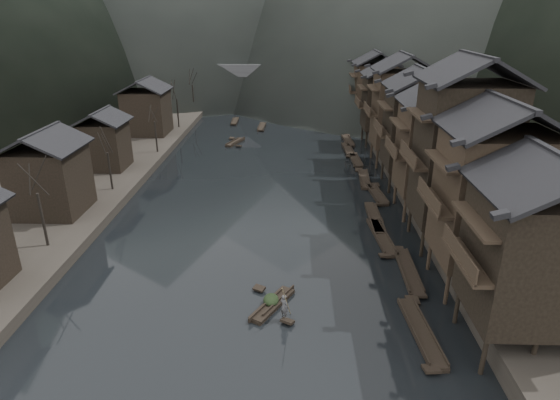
{
  "coord_description": "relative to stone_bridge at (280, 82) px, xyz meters",
  "views": [
    {
      "loc": [
        3.21,
        -32.11,
        19.6
      ],
      "look_at": [
        1.9,
        9.85,
        2.5
      ],
      "focal_mm": 30.0,
      "sensor_mm": 36.0,
      "label": 1
    }
  ],
  "objects": [
    {
      "name": "bamboo_pole",
      "position": [
        2.87,
        -77.7,
        -0.95
      ],
      "size": [
        0.71,
        2.12,
        3.82
      ],
      "primitive_type": "cylinder",
      "rotation": [
        0.51,
        0.0,
        -0.3
      ],
      "color": "#8C7A51",
      "rests_on": "boatman"
    },
    {
      "name": "stilt_houses",
      "position": [
        17.28,
        -53.31,
        3.73
      ],
      "size": [
        9.0,
        67.6,
        16.68
      ],
      "color": "black",
      "rests_on": "ground"
    },
    {
      "name": "midriver_boats",
      "position": [
        -5.51,
        -23.69,
        -4.91
      ],
      "size": [
        6.61,
        20.43,
        0.45
      ],
      "color": "black",
      "rests_on": "water"
    },
    {
      "name": "right_bank",
      "position": [
        35.0,
        -32.0,
        -4.21
      ],
      "size": [
        40.0,
        200.0,
        1.8
      ],
      "primitive_type": "cube",
      "color": "#2D2823",
      "rests_on": "ground"
    },
    {
      "name": "left_bank",
      "position": [
        -35.0,
        -32.0,
        -4.51
      ],
      "size": [
        40.0,
        200.0,
        1.2
      ],
      "primitive_type": "cube",
      "color": "#2D2823",
      "rests_on": "ground"
    },
    {
      "name": "left_houses",
      "position": [
        -20.5,
        -51.88,
        0.55
      ],
      "size": [
        8.1,
        53.2,
        8.73
      ],
      "color": "black",
      "rests_on": "left_bank"
    },
    {
      "name": "bare_trees",
      "position": [
        -17.0,
        -43.4,
        1.0
      ],
      "size": [
        3.62,
        73.76,
        7.23
      ],
      "color": "black",
      "rests_on": "left_bank"
    },
    {
      "name": "hero_sampan",
      "position": [
        1.8,
        -76.15,
        -4.91
      ],
      "size": [
        3.23,
        4.85,
        0.44
      ],
      "color": "black",
      "rests_on": "water"
    },
    {
      "name": "moored_sampans",
      "position": [
        11.88,
        -46.18,
        -4.91
      ],
      "size": [
        3.06,
        73.37,
        0.47
      ],
      "color": "black",
      "rests_on": "water"
    },
    {
      "name": "cargo_heap",
      "position": [
        1.69,
        -75.94,
        -4.34
      ],
      "size": [
        1.12,
        1.46,
        0.67
      ],
      "primitive_type": "ellipsoid",
      "color": "black",
      "rests_on": "hero_sampan"
    },
    {
      "name": "boatman",
      "position": [
        2.67,
        -77.7,
        -3.77
      ],
      "size": [
        0.78,
        0.76,
        1.81
      ],
      "primitive_type": "imported",
      "rotation": [
        0.0,
        0.0,
        2.42
      ],
      "color": "#4F4F52",
      "rests_on": "hero_sampan"
    },
    {
      "name": "stone_bridge",
      "position": [
        0.0,
        0.0,
        0.0
      ],
      "size": [
        40.0,
        6.0,
        9.0
      ],
      "color": "#4C4C4F",
      "rests_on": "ground"
    },
    {
      "name": "water",
      "position": [
        0.0,
        -72.0,
        -5.11
      ],
      "size": [
        300.0,
        300.0,
        0.0
      ],
      "primitive_type": "plane",
      "color": "black",
      "rests_on": "ground"
    }
  ]
}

